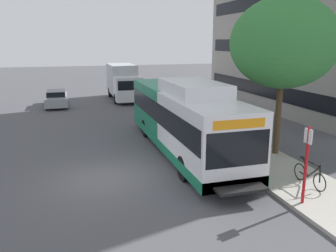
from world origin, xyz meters
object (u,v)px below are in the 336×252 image
Objects in this scene: street_tree_near_stop at (284,43)px; parked_car_far_lane at (56,98)px; transit_bus at (183,118)px; bicycle_parked at (310,175)px; box_truck_background at (123,81)px; bus_stop_sign_pole at (306,160)px.

street_tree_near_stop is 20.28m from parked_car_far_lane.
parked_car_far_lane is (-6.24, 14.92, -1.04)m from transit_bus.
transit_bus is 6.51m from bicycle_parked.
bicycle_parked is 22.56m from parked_car_far_lane.
transit_bus is 16.83m from box_truck_background.
transit_bus is 1.70× the size of street_tree_near_stop.
parked_car_far_lane is (-8.14, 21.71, -0.99)m from bus_stop_sign_pole.
box_truck_background is at bearing 102.81° from street_tree_near_stop.
box_truck_background reaches higher than parked_car_far_lane.
bus_stop_sign_pole is 0.58× the size of parked_car_far_lane.
transit_bus is 7.04m from bus_stop_sign_pole.
transit_bus is at bearing -67.31° from parked_car_far_lane.
bus_stop_sign_pole reaches higher than bicycle_parked.
transit_bus is at bearing 154.76° from street_tree_near_stop.
transit_bus reaches higher than box_truck_background.
bus_stop_sign_pole is 6.46m from street_tree_near_stop.
parked_car_far_lane reaches higher than bicycle_parked.
bus_stop_sign_pole is 1.48× the size of bicycle_parked.
box_truck_background is (-4.26, 18.74, -3.55)m from street_tree_near_stop.
box_truck_background is (-0.19, 16.82, 0.04)m from transit_bus.
bus_stop_sign_pole is at bearing -84.95° from box_truck_background.
street_tree_near_stop is at bearing 74.69° from bicycle_parked.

